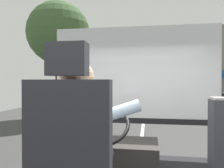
{
  "coord_description": "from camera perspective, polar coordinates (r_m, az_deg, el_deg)",
  "views": [
    {
      "loc": [
        0.2,
        -1.77,
        1.93
      ],
      "look_at": [
        -0.28,
        1.22,
        1.89
      ],
      "focal_mm": 35.44,
      "sensor_mm": 36.0,
      "label": 1
    }
  ],
  "objects": [
    {
      "name": "fare_box",
      "position": [
        2.34,
        26.59,
        -15.04
      ],
      "size": [
        0.21,
        0.21,
        0.97
      ],
      "color": "#333338",
      "rests_on": "bus_floor"
    },
    {
      "name": "shop_building",
      "position": [
        20.91,
        26.66,
        3.88
      ],
      "size": [
        12.89,
        4.55,
        6.21
      ],
      "color": "gray",
      "rests_on": "ground"
    },
    {
      "name": "bus_driver",
      "position": [
        1.47,
        -8.35,
        -13.55
      ],
      "size": [
        0.79,
        0.59,
        0.78
      ],
      "color": "black",
      "rests_on": "driver_seat"
    },
    {
      "name": "ground",
      "position": [
        10.76,
        8.13,
        -9.74
      ],
      "size": [
        18.0,
        44.0,
        0.06
      ],
      "color": "#353535"
    },
    {
      "name": "parked_car_charcoal",
      "position": [
        24.35,
        19.44,
        -2.09
      ],
      "size": [
        1.93,
        4.05,
        1.45
      ],
      "color": "#474C51",
      "rests_on": "ground"
    },
    {
      "name": "steering_console",
      "position": [
        2.74,
        -0.32,
        -18.2
      ],
      "size": [
        1.1,
        1.04,
        0.86
      ],
      "color": "#282623",
      "rests_on": "bus_floor"
    },
    {
      "name": "windshield_panel",
      "position": [
        3.4,
        5.8,
        -0.39
      ],
      "size": [
        2.5,
        0.08,
        1.48
      ],
      "color": "silver"
    },
    {
      "name": "parked_car_silver",
      "position": [
        18.53,
        23.95,
        -3.31
      ],
      "size": [
        1.98,
        4.41,
        1.24
      ],
      "color": "silver",
      "rests_on": "ground"
    },
    {
      "name": "street_tree",
      "position": [
        12.38,
        -13.63,
        12.57
      ],
      "size": [
        3.3,
        3.3,
        6.15
      ],
      "color": "#4C3828",
      "rests_on": "ground"
    }
  ]
}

